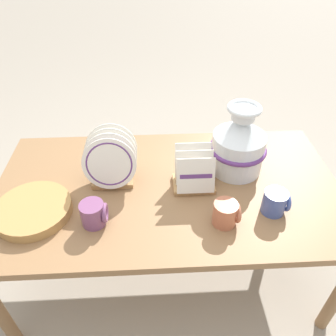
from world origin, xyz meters
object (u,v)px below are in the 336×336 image
(ceramic_vase, at_px, (239,144))
(mug_plum_glaze, at_px, (94,214))
(wicker_charger_stack, at_px, (33,210))
(mug_cobalt_glaze, at_px, (276,202))
(mug_terracotta_glaze, at_px, (226,213))
(dish_rack_round_plates, at_px, (111,162))
(dish_rack_square_plates, at_px, (194,176))

(ceramic_vase, height_order, mug_plum_glaze, ceramic_vase)
(ceramic_vase, height_order, wicker_charger_stack, ceramic_vase)
(ceramic_vase, relative_size, mug_cobalt_glaze, 3.22)
(wicker_charger_stack, bearing_deg, mug_terracotta_glaze, -6.43)
(dish_rack_round_plates, bearing_deg, mug_terracotta_glaze, -30.38)
(mug_cobalt_glaze, bearing_deg, mug_terracotta_glaze, -166.59)
(ceramic_vase, relative_size, mug_plum_glaze, 3.22)
(dish_rack_round_plates, bearing_deg, dish_rack_square_plates, -7.63)
(mug_terracotta_glaze, bearing_deg, mug_plum_glaze, 177.20)
(dish_rack_square_plates, height_order, wicker_charger_stack, dish_rack_square_plates)
(dish_rack_square_plates, relative_size, wicker_charger_stack, 0.60)
(ceramic_vase, height_order, dish_rack_square_plates, ceramic_vase)
(wicker_charger_stack, xyz_separation_m, mug_cobalt_glaze, (1.01, -0.04, 0.03))
(ceramic_vase, relative_size, wicker_charger_stack, 1.09)
(mug_terracotta_glaze, height_order, mug_plum_glaze, same)
(dish_rack_round_plates, distance_m, mug_cobalt_glaze, 0.73)
(dish_rack_round_plates, height_order, mug_plum_glaze, dish_rack_round_plates)
(ceramic_vase, xyz_separation_m, mug_cobalt_glaze, (0.10, -0.29, -0.10))
(mug_plum_glaze, bearing_deg, dish_rack_round_plates, 78.26)
(dish_rack_round_plates, distance_m, dish_rack_square_plates, 0.38)
(dish_rack_round_plates, xyz_separation_m, mug_cobalt_glaze, (0.69, -0.23, -0.06))
(wicker_charger_stack, bearing_deg, mug_plum_glaze, -13.50)
(mug_cobalt_glaze, bearing_deg, dish_rack_round_plates, 161.83)
(dish_rack_round_plates, relative_size, mug_cobalt_glaze, 2.41)
(dish_rack_square_plates, distance_m, wicker_charger_stack, 0.71)
(dish_rack_square_plates, bearing_deg, mug_plum_glaze, -154.37)
(mug_plum_glaze, bearing_deg, dish_rack_square_plates, 25.63)
(ceramic_vase, xyz_separation_m, mug_terracotta_glaze, (-0.11, -0.34, -0.10))
(mug_terracotta_glaze, bearing_deg, dish_rack_round_plates, 149.62)
(dish_rack_round_plates, relative_size, mug_plum_glaze, 2.41)
(ceramic_vase, bearing_deg, mug_cobalt_glaze, -70.42)
(ceramic_vase, xyz_separation_m, dish_rack_round_plates, (-0.59, -0.06, -0.04))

